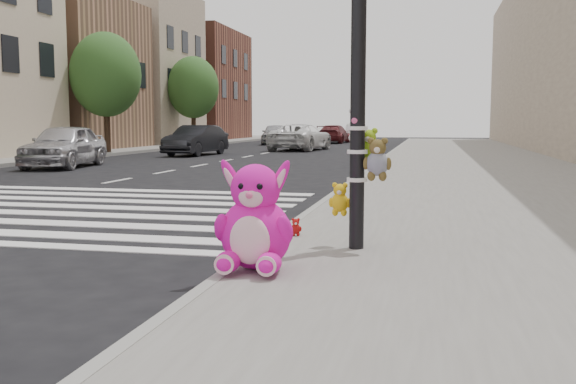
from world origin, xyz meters
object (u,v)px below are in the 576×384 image
(signal_pole, at_px, (361,99))
(red_teddy, at_px, (296,227))
(car_white_near, at_px, (301,137))
(pink_bunny, at_px, (255,224))
(car_silver_far, at_px, (64,146))
(car_dark_far, at_px, (196,140))

(signal_pole, distance_m, red_teddy, 1.81)
(signal_pole, xyz_separation_m, car_white_near, (-6.13, 26.99, -1.05))
(pink_bunny, relative_size, red_teddy, 4.84)
(pink_bunny, bearing_deg, car_silver_far, 124.96)
(signal_pole, relative_size, car_dark_far, 0.96)
(car_silver_far, height_order, car_white_near, car_silver_far)
(pink_bunny, bearing_deg, signal_pole, 54.15)
(red_teddy, relative_size, car_white_near, 0.04)
(signal_pole, distance_m, pink_bunny, 1.91)
(signal_pole, bearing_deg, pink_bunny, -123.51)
(signal_pole, relative_size, red_teddy, 18.52)
(pink_bunny, height_order, car_silver_far, car_silver_far)
(pink_bunny, distance_m, car_white_near, 28.73)
(signal_pole, height_order, red_teddy, signal_pole)
(pink_bunny, height_order, car_white_near, car_white_near)
(signal_pole, distance_m, car_white_near, 27.70)
(pink_bunny, bearing_deg, car_white_near, 98.29)
(red_teddy, height_order, car_dark_far, car_dark_far)
(pink_bunny, distance_m, car_silver_far, 17.16)
(pink_bunny, xyz_separation_m, car_white_near, (-5.30, 28.24, 0.14))
(car_silver_far, height_order, car_dark_far, car_silver_far)
(signal_pole, distance_m, car_silver_far, 16.76)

